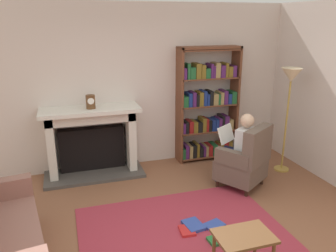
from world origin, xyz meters
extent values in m
plane|color=brown|center=(0.00, 0.00, 0.00)|extent=(14.00, 14.00, 0.00)
cube|color=beige|center=(0.00, 2.55, 1.35)|extent=(5.60, 0.10, 2.70)
cube|color=beige|center=(2.65, 1.25, 1.35)|extent=(0.10, 5.20, 2.70)
cube|color=#A02E3D|center=(0.00, 0.30, 0.01)|extent=(2.40, 1.80, 0.01)
cube|color=#4C4742|center=(-0.84, 2.18, 0.03)|extent=(1.56, 0.64, 0.05)
cube|color=black|center=(-0.84, 2.40, 0.40)|extent=(1.04, 0.20, 0.70)
cube|color=silver|center=(-1.46, 2.28, 0.53)|extent=(0.12, 0.44, 1.06)
cube|color=silver|center=(-0.22, 2.28, 0.53)|extent=(0.12, 0.44, 1.06)
cube|color=silver|center=(-0.84, 2.28, 0.98)|extent=(1.36, 0.44, 0.16)
cube|color=silver|center=(-0.84, 2.22, 1.09)|extent=(1.52, 0.56, 0.06)
cylinder|color=brown|center=(-0.82, 2.20, 1.22)|extent=(0.14, 0.14, 0.21)
cylinder|color=white|center=(-0.82, 2.14, 1.25)|extent=(0.10, 0.01, 0.10)
cube|color=brown|center=(0.66, 2.34, 1.00)|extent=(0.04, 0.32, 2.00)
cube|color=brown|center=(1.70, 2.34, 1.00)|extent=(0.04, 0.32, 2.00)
cube|color=brown|center=(1.18, 2.34, 1.98)|extent=(1.08, 0.32, 0.04)
cube|color=brown|center=(1.18, 2.34, 0.06)|extent=(1.04, 0.32, 0.02)
cube|color=#1E592D|center=(0.72, 2.33, 0.16)|extent=(0.05, 0.26, 0.18)
cube|color=#4C1E59|center=(0.78, 2.33, 0.19)|extent=(0.06, 0.26, 0.24)
cube|color=#997F4C|center=(0.85, 2.33, 0.18)|extent=(0.06, 0.26, 0.22)
cube|color=black|center=(0.92, 2.33, 0.19)|extent=(0.06, 0.26, 0.23)
cube|color=brown|center=(0.98, 2.33, 0.20)|extent=(0.05, 0.26, 0.25)
cube|color=black|center=(1.05, 2.33, 0.16)|extent=(0.06, 0.26, 0.17)
cube|color=#4C1E59|center=(1.11, 2.33, 0.16)|extent=(0.04, 0.26, 0.19)
cube|color=#997F4C|center=(1.16, 2.33, 0.17)|extent=(0.04, 0.26, 0.19)
cube|color=maroon|center=(1.22, 2.33, 0.17)|extent=(0.07, 0.26, 0.19)
cube|color=#1E592D|center=(1.31, 2.33, 0.17)|extent=(0.09, 0.26, 0.20)
cube|color=maroon|center=(1.39, 2.33, 0.16)|extent=(0.04, 0.26, 0.18)
cube|color=brown|center=(1.45, 2.33, 0.17)|extent=(0.07, 0.26, 0.19)
cube|color=maroon|center=(1.53, 2.33, 0.20)|extent=(0.08, 0.26, 0.25)
cube|color=brown|center=(1.62, 2.33, 0.19)|extent=(0.08, 0.26, 0.23)
cube|color=brown|center=(1.18, 2.34, 0.53)|extent=(1.04, 0.32, 0.02)
cube|color=#4C1E59|center=(0.71, 2.33, 0.63)|extent=(0.04, 0.26, 0.18)
cube|color=black|center=(0.77, 2.33, 0.64)|extent=(0.05, 0.26, 0.20)
cube|color=maroon|center=(0.84, 2.33, 0.64)|extent=(0.07, 0.26, 0.20)
cube|color=brown|center=(0.92, 2.33, 0.64)|extent=(0.08, 0.26, 0.19)
cube|color=black|center=(1.01, 2.33, 0.63)|extent=(0.08, 0.26, 0.18)
cube|color=brown|center=(1.09, 2.33, 0.66)|extent=(0.07, 0.26, 0.24)
cube|color=maroon|center=(1.15, 2.33, 0.65)|extent=(0.04, 0.26, 0.23)
cube|color=black|center=(1.20, 2.33, 0.64)|extent=(0.05, 0.26, 0.20)
cube|color=navy|center=(1.27, 2.33, 0.64)|extent=(0.06, 0.26, 0.19)
cube|color=navy|center=(1.33, 2.33, 0.64)|extent=(0.05, 0.26, 0.20)
cube|color=#4C1E59|center=(1.39, 2.33, 0.65)|extent=(0.05, 0.26, 0.21)
cube|color=black|center=(1.45, 2.33, 0.67)|extent=(0.05, 0.26, 0.25)
cube|color=#4C1E59|center=(1.52, 2.33, 0.66)|extent=(0.08, 0.26, 0.25)
cube|color=#997F4C|center=(1.60, 2.33, 0.63)|extent=(0.08, 0.26, 0.17)
cube|color=brown|center=(1.18, 2.34, 1.00)|extent=(1.04, 0.32, 0.02)
cube|color=#1E592D|center=(0.74, 2.33, 1.10)|extent=(0.09, 0.26, 0.18)
cube|color=navy|center=(0.82, 2.33, 1.13)|extent=(0.06, 0.26, 0.23)
cube|color=#4C1E59|center=(0.89, 2.33, 1.13)|extent=(0.06, 0.26, 0.24)
cube|color=black|center=(0.95, 2.33, 1.11)|extent=(0.05, 0.26, 0.20)
cube|color=brown|center=(1.02, 2.33, 1.13)|extent=(0.07, 0.26, 0.23)
cube|color=navy|center=(1.09, 2.33, 1.14)|extent=(0.06, 0.26, 0.25)
cube|color=navy|center=(1.14, 2.33, 1.11)|extent=(0.04, 0.26, 0.20)
cube|color=black|center=(1.20, 2.33, 1.13)|extent=(0.06, 0.26, 0.24)
cube|color=#997F4C|center=(1.28, 2.33, 1.11)|extent=(0.09, 0.26, 0.19)
cube|color=#1E592D|center=(1.35, 2.33, 1.10)|extent=(0.04, 0.26, 0.18)
cube|color=#997F4C|center=(1.40, 2.33, 1.12)|extent=(0.06, 0.26, 0.21)
cube|color=#4C1E59|center=(1.47, 2.33, 1.13)|extent=(0.07, 0.26, 0.23)
cube|color=navy|center=(1.55, 2.33, 1.10)|extent=(0.07, 0.26, 0.17)
cube|color=#1E592D|center=(1.63, 2.33, 1.12)|extent=(0.09, 0.26, 0.21)
cube|color=brown|center=(1.18, 2.34, 1.47)|extent=(1.04, 0.32, 0.02)
cube|color=#4C1E59|center=(0.72, 2.33, 1.57)|extent=(0.05, 0.26, 0.18)
cube|color=#1E592D|center=(0.78, 2.33, 1.61)|extent=(0.05, 0.26, 0.26)
cube|color=#1E592D|center=(0.85, 2.33, 1.58)|extent=(0.09, 0.26, 0.19)
cube|color=brown|center=(0.95, 2.33, 1.61)|extent=(0.09, 0.26, 0.25)
cube|color=brown|center=(1.04, 2.33, 1.59)|extent=(0.07, 0.26, 0.22)
cube|color=#1E592D|center=(1.12, 2.33, 1.56)|extent=(0.08, 0.26, 0.16)
cube|color=#4C1E59|center=(1.19, 2.33, 1.60)|extent=(0.04, 0.26, 0.24)
cube|color=#4C1E59|center=(1.23, 2.33, 1.58)|extent=(0.04, 0.26, 0.20)
cube|color=#997F4C|center=(1.30, 2.33, 1.61)|extent=(0.09, 0.26, 0.25)
cube|color=#4C1E59|center=(1.39, 2.33, 1.58)|extent=(0.08, 0.26, 0.20)
cube|color=brown|center=(1.47, 2.33, 1.60)|extent=(0.05, 0.26, 0.24)
cube|color=brown|center=(1.54, 2.33, 1.57)|extent=(0.08, 0.26, 0.18)
cube|color=#4C1E59|center=(1.61, 2.33, 1.58)|extent=(0.07, 0.26, 0.19)
cube|color=brown|center=(1.18, 2.34, 1.94)|extent=(1.04, 0.32, 0.02)
cylinder|color=#331E14|center=(1.32, 1.52, 0.06)|extent=(0.05, 0.05, 0.12)
cylinder|color=#331E14|center=(0.89, 1.24, 0.06)|extent=(0.05, 0.05, 0.12)
cylinder|color=#331E14|center=(1.59, 1.12, 0.06)|extent=(0.05, 0.05, 0.12)
cylinder|color=#331E14|center=(1.16, 0.83, 0.06)|extent=(0.05, 0.05, 0.12)
cube|color=brown|center=(1.24, 1.18, 0.27)|extent=(0.86, 0.85, 0.30)
cube|color=brown|center=(1.37, 0.97, 0.70)|extent=(0.62, 0.48, 0.55)
cube|color=brown|center=(1.47, 1.32, 0.53)|extent=(0.40, 0.52, 0.22)
cube|color=brown|center=(1.01, 1.03, 0.53)|extent=(0.40, 0.52, 0.22)
cube|color=silver|center=(1.27, 1.13, 0.67)|extent=(0.38, 0.34, 0.50)
sphere|color=#D8AD8C|center=(1.27, 1.13, 1.04)|extent=(0.20, 0.20, 0.20)
cube|color=#191E3F|center=(1.22, 1.35, 0.47)|extent=(0.32, 0.40, 0.12)
cube|color=#191E3F|center=(1.09, 1.26, 0.47)|extent=(0.32, 0.40, 0.12)
cylinder|color=#191E3F|center=(1.12, 1.50, 0.21)|extent=(0.10, 0.10, 0.42)
cylinder|color=#191E3F|center=(0.99, 1.42, 0.21)|extent=(0.10, 0.10, 0.42)
cube|color=white|center=(1.09, 1.41, 0.77)|extent=(0.36, 0.29, 0.25)
cube|color=#906053|center=(-1.90, 0.25, 0.20)|extent=(0.94, 1.78, 0.40)
cube|color=#906053|center=(-2.02, 1.02, 0.52)|extent=(0.72, 0.26, 0.24)
cube|color=brown|center=(0.33, -0.52, 0.43)|extent=(0.56, 0.39, 0.03)
cylinder|color=brown|center=(0.09, -0.37, 0.21)|extent=(0.04, 0.04, 0.41)
cylinder|color=brown|center=(0.57, -0.37, 0.21)|extent=(0.04, 0.04, 0.41)
cube|color=red|center=(0.05, 0.28, 0.03)|extent=(0.19, 0.24, 0.03)
cube|color=#334CA5|center=(0.40, 0.29, 0.03)|extent=(0.28, 0.24, 0.03)
cube|color=#267233|center=(0.32, 0.00, 0.03)|extent=(0.23, 0.18, 0.03)
cube|color=#334CA5|center=(0.16, 0.35, 0.03)|extent=(0.24, 0.30, 0.04)
cylinder|color=#B7933F|center=(2.19, 1.47, 0.01)|extent=(0.24, 0.24, 0.03)
cylinder|color=#B7933F|center=(2.19, 1.47, 0.77)|extent=(0.03, 0.03, 1.47)
cone|color=beige|center=(2.19, 1.47, 1.60)|extent=(0.32, 0.32, 0.22)
camera|label=1|loc=(-1.21, -2.99, 2.42)|focal=36.47mm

